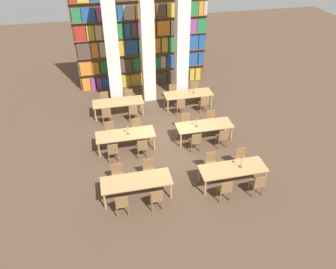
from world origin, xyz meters
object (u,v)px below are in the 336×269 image
object	(u,v)px
chair_0	(122,204)
chair_4	(225,189)
reading_table_2	(125,135)
chair_20	(180,106)
chair_23	(195,90)
reading_table_5	(188,95)
reading_table_1	(233,169)
desk_lamp_0	(241,159)
chair_18	(133,112)
chair_3	(149,170)
chair_11	(137,128)
chair_8	(113,151)
chair_15	(211,119)
chair_14	(222,137)
chair_22	(204,103)
chair_16	(107,115)
chair_19	(129,98)
desk_lamp_2	(197,121)
chair_17	(105,100)
chair_13	(186,122)
pillar_left	(112,45)
chair_1	(117,174)
chair_12	(195,141)
pillar_right	(182,40)
chair_6	(258,184)
chair_21	(173,92)
chair_9	(110,131)
reading_table_3	(204,126)
chair_5	(211,163)
desk_lamp_1	(127,128)
chair_10	(142,147)
chair_7	(241,158)
reading_table_4	(118,103)
chair_2	(156,198)
reading_table_0	(136,182)
desk_lamp_3	(194,87)
pillar_center	(147,43)

from	to	relation	value
chair_0	chair_4	world-z (taller)	same
reading_table_2	chair_20	xyz separation A→B (m)	(2.88, 2.16, -0.17)
chair_0	chair_23	size ratio (longest dim) A/B	1.00
reading_table_5	reading_table_1	bearing A→B (deg)	-89.87
desk_lamp_0	chair_18	distance (m)	5.97
chair_3	chair_11	xyz separation A→B (m)	(-0.02, 2.85, 0.00)
chair_8	chair_15	distance (m)	4.72
chair_14	chair_22	world-z (taller)	same
reading_table_2	chair_16	xyz separation A→B (m)	(-0.64, 2.08, -0.17)
chair_11	chair_18	distance (m)	1.35
chair_3	chair_23	size ratio (longest dim) A/B	1.00
chair_18	chair_19	world-z (taller)	same
desk_lamp_2	chair_17	world-z (taller)	desk_lamp_2
chair_8	chair_13	distance (m)	3.62
pillar_left	chair_8	bearing A→B (deg)	-96.89
chair_8	chair_11	world-z (taller)	same
chair_1	chair_15	distance (m)	5.27
reading_table_1	chair_12	bearing A→B (deg)	108.33
desk_lamp_2	chair_17	xyz separation A→B (m)	(-3.62, 3.60, -0.50)
pillar_right	chair_19	bearing A→B (deg)	-167.21
chair_19	chair_20	xyz separation A→B (m)	(2.29, -1.36, 0.00)
chair_6	chair_21	distance (m)	7.39
chair_9	reading_table_3	size ratio (longest dim) A/B	0.37
chair_5	desk_lamp_1	world-z (taller)	desk_lamp_1
chair_17	reading_table_3	bearing A→B (deg)	138.13
chair_10	chair_12	xyz separation A→B (m)	(2.18, -0.06, 0.00)
chair_7	reading_table_4	xyz separation A→B (m)	(-4.15, 5.03, 0.17)
chair_3	chair_14	size ratio (longest dim) A/B	1.00
chair_6	chair_17	world-z (taller)	same
chair_22	chair_10	bearing A→B (deg)	-140.48
chair_2	chair_6	xyz separation A→B (m)	(3.53, -0.11, 0.00)
chair_7	reading_table_3	size ratio (longest dim) A/B	0.37
chair_18	chair_23	distance (m)	3.79
reading_table_2	chair_11	distance (m)	0.94
reading_table_0	chair_16	bearing A→B (deg)	97.84
chair_0	desk_lamp_0	xyz separation A→B (m)	(4.30, 0.61, 0.57)
reading_table_0	chair_1	world-z (taller)	chair_1
chair_13	chair_14	bearing A→B (deg)	128.92
chair_22	chair_7	bearing A→B (deg)	-89.20
desk_lamp_3	reading_table_1	bearing A→B (deg)	-92.45
reading_table_1	chair_16	size ratio (longest dim) A/B	2.70
chair_0	desk_lamp_3	size ratio (longest dim) A/B	1.93
pillar_center	chair_18	bearing A→B (deg)	-118.34
chair_13	chair_23	world-z (taller)	same
chair_0	desk_lamp_1	bearing A→B (deg)	79.71
reading_table_3	reading_table_5	xyz separation A→B (m)	(0.11, 2.94, 0.00)
chair_7	chair_10	size ratio (longest dim) A/B	1.00
chair_16	chair_20	bearing A→B (deg)	1.31
reading_table_1	chair_11	bearing A→B (deg)	128.29
pillar_center	chair_0	size ratio (longest dim) A/B	6.75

